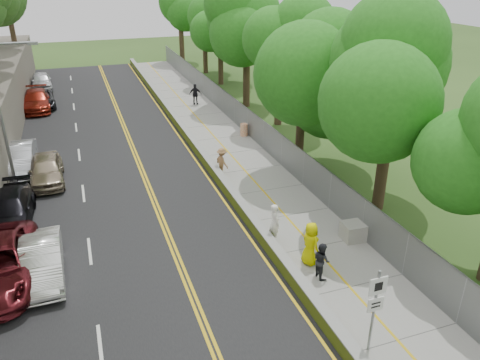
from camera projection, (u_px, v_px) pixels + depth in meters
ground at (298, 300)px, 17.53m from camera, size 140.00×140.00×0.00m
road at (112, 169)px, 28.71m from camera, size 11.20×66.00×0.04m
sidewalk at (234, 153)px, 31.11m from camera, size 4.20×66.00×0.05m
jersey_barrier at (200, 153)px, 30.30m from camera, size 0.42×66.00×0.60m
chainlink_fence at (264, 135)px, 31.34m from camera, size 0.04×66.00×2.00m
trees_fenceside at (300, 41)px, 29.51m from camera, size 7.00×66.00×14.00m
streetlight at (4, 108)px, 24.38m from camera, size 2.52×0.22×8.00m
signpost at (375, 303)px, 14.44m from camera, size 0.62×0.09×3.10m
construction_barrel at (244, 130)px, 33.91m from camera, size 0.54×0.54×0.89m
concrete_block at (356, 231)px, 21.20m from camera, size 1.26×0.97×0.81m
car_1 at (42, 261)px, 18.52m from camera, size 1.65×4.45×1.45m
car_3 at (9, 211)px, 22.23m from camera, size 2.26×5.22×1.50m
car_4 at (47, 170)px, 26.62m from camera, size 1.87×4.47×1.51m
car_5 at (19, 158)px, 28.06m from camera, size 1.84×4.94×1.61m
car_6 at (41, 99)px, 40.63m from camera, size 2.63×5.08×1.37m
car_7 at (36, 100)px, 39.87m from camera, size 2.36×5.57×1.60m
car_8 at (41, 81)px, 46.46m from camera, size 2.18×4.76×1.58m
painter_0 at (310, 244)px, 19.24m from camera, size 0.78×1.04×1.91m
painter_1 at (275, 223)px, 20.82m from camera, size 0.45×0.68×1.85m
painter_2 at (322, 260)px, 18.48m from camera, size 0.60×0.76×1.53m
painter_3 at (222, 161)px, 27.57m from camera, size 0.88×1.18×1.63m
person_far at (195, 94)px, 41.20m from camera, size 1.17×0.85×1.85m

